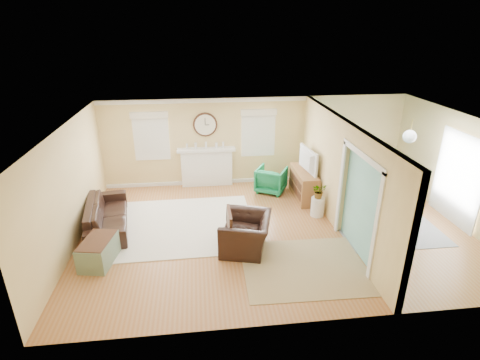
# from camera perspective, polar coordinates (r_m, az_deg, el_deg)

# --- Properties ---
(floor) EXTENTS (9.00, 9.00, 0.00)m
(floor) POSITION_cam_1_polar(r_m,az_deg,el_deg) (9.04, 5.31, -7.54)
(floor) COLOR #A15F2F
(floor) RESTS_ON ground
(wall_back) EXTENTS (9.00, 0.02, 2.60)m
(wall_back) POSITION_cam_1_polar(r_m,az_deg,el_deg) (11.23, 2.48, 5.98)
(wall_back) COLOR tan
(wall_back) RESTS_ON ground
(wall_front) EXTENTS (9.00, 0.02, 2.60)m
(wall_front) POSITION_cam_1_polar(r_m,az_deg,el_deg) (5.90, 11.72, -11.19)
(wall_front) COLOR tan
(wall_front) RESTS_ON ground
(wall_left) EXTENTS (0.02, 6.00, 2.60)m
(wall_left) POSITION_cam_1_polar(r_m,az_deg,el_deg) (8.73, -24.64, -1.25)
(wall_left) COLOR tan
(wall_left) RESTS_ON ground
(wall_right) EXTENTS (0.02, 6.00, 2.60)m
(wall_right) POSITION_cam_1_polar(r_m,az_deg,el_deg) (10.36, 30.78, 1.19)
(wall_right) COLOR tan
(wall_right) RESTS_ON ground
(ceiling) EXTENTS (9.00, 6.00, 0.02)m
(ceiling) POSITION_cam_1_polar(r_m,az_deg,el_deg) (8.05, 5.98, 8.65)
(ceiling) COLOR white
(ceiling) RESTS_ON wall_back
(partition) EXTENTS (0.17, 6.00, 2.60)m
(partition) POSITION_cam_1_polar(r_m,az_deg,el_deg) (9.11, 14.61, 1.52)
(partition) COLOR tan
(partition) RESTS_ON ground
(fireplace) EXTENTS (1.70, 0.30, 1.17)m
(fireplace) POSITION_cam_1_polar(r_m,az_deg,el_deg) (11.22, -5.08, 2.09)
(fireplace) COLOR white
(fireplace) RESTS_ON ground
(wall_clock) EXTENTS (0.70, 0.07, 0.70)m
(wall_clock) POSITION_cam_1_polar(r_m,az_deg,el_deg) (10.92, -5.33, 8.41)
(wall_clock) COLOR #462617
(wall_clock) RESTS_ON wall_back
(window_left) EXTENTS (1.05, 0.13, 1.42)m
(window_left) POSITION_cam_1_polar(r_m,az_deg,el_deg) (11.04, -13.42, 7.00)
(window_left) COLOR white
(window_left) RESTS_ON wall_back
(window_right) EXTENTS (1.05, 0.13, 1.42)m
(window_right) POSITION_cam_1_polar(r_m,az_deg,el_deg) (11.10, 2.80, 7.69)
(window_right) COLOR white
(window_right) RESTS_ON wall_back
(french_doors) EXTENTS (0.06, 1.70, 2.20)m
(french_doors) POSITION_cam_1_polar(r_m,az_deg,el_deg) (10.39, 30.36, 0.15)
(french_doors) COLOR white
(french_doors) RESTS_ON ground
(pendant) EXTENTS (0.30, 0.30, 0.55)m
(pendant) POSITION_cam_1_polar(r_m,az_deg,el_deg) (9.26, 24.43, 6.06)
(pendant) COLOR gold
(pendant) RESTS_ON ceiling
(rug_cream) EXTENTS (3.36, 2.92, 0.02)m
(rug_cream) POSITION_cam_1_polar(r_m,az_deg,el_deg) (9.29, -8.39, -6.75)
(rug_cream) COLOR white
(rug_cream) RESTS_ON floor
(rug_jute) EXTENTS (2.50, 2.06, 0.01)m
(rug_jute) POSITION_cam_1_polar(r_m,az_deg,el_deg) (7.86, 9.74, -12.93)
(rug_jute) COLOR tan
(rug_jute) RESTS_ON floor
(rug_grey) EXTENTS (2.39, 2.98, 0.01)m
(rug_grey) POSITION_cam_1_polar(r_m,az_deg,el_deg) (10.13, 20.12, -5.37)
(rug_grey) COLOR gray
(rug_grey) RESTS_ON floor
(sofa) EXTENTS (1.24, 2.39, 0.66)m
(sofa) POSITION_cam_1_polar(r_m,az_deg,el_deg) (9.49, -19.61, -5.03)
(sofa) COLOR black
(sofa) RESTS_ON floor
(eames_chair) EXTENTS (1.29, 1.39, 0.76)m
(eames_chair) POSITION_cam_1_polar(r_m,az_deg,el_deg) (8.12, 0.90, -8.12)
(eames_chair) COLOR black
(eames_chair) RESTS_ON floor
(green_chair) EXTENTS (1.07, 1.08, 0.73)m
(green_chair) POSITION_cam_1_polar(r_m,az_deg,el_deg) (10.85, 4.77, 0.05)
(green_chair) COLOR #08713B
(green_chair) RESTS_ON floor
(trunk) EXTENTS (0.72, 1.01, 0.53)m
(trunk) POSITION_cam_1_polar(r_m,az_deg,el_deg) (8.27, -20.74, -10.11)
(trunk) COLOR gray
(trunk) RESTS_ON floor
(credenza) EXTENTS (0.49, 1.43, 0.80)m
(credenza) POSITION_cam_1_polar(r_m,az_deg,el_deg) (10.57, 9.63, -0.65)
(credenza) COLOR brown
(credenza) RESTS_ON floor
(tv) EXTENTS (0.28, 1.12, 0.64)m
(tv) POSITION_cam_1_polar(r_m,az_deg,el_deg) (10.30, 9.80, 3.02)
(tv) COLOR black
(tv) RESTS_ON credenza
(garden_stool) EXTENTS (0.34, 0.34, 0.49)m
(garden_stool) POSITION_cam_1_polar(r_m,az_deg,el_deg) (9.71, 11.73, -4.01)
(garden_stool) COLOR white
(garden_stool) RESTS_ON floor
(potted_plant) EXTENTS (0.41, 0.38, 0.39)m
(potted_plant) POSITION_cam_1_polar(r_m,az_deg,el_deg) (9.52, 11.94, -1.62)
(potted_plant) COLOR #337F33
(potted_plant) RESTS_ON garden_stool
(dining_table) EXTENTS (0.97, 1.68, 0.58)m
(dining_table) POSITION_cam_1_polar(r_m,az_deg,el_deg) (10.01, 20.34, -3.94)
(dining_table) COLOR #462617
(dining_table) RESTS_ON floor
(dining_chair_n) EXTENTS (0.49, 0.49, 0.92)m
(dining_chair_n) POSITION_cam_1_polar(r_m,az_deg,el_deg) (10.79, 17.99, -0.18)
(dining_chair_n) COLOR gray
(dining_chair_n) RESTS_ON floor
(dining_chair_s) EXTENTS (0.50, 0.50, 0.97)m
(dining_chair_s) POSITION_cam_1_polar(r_m,az_deg,el_deg) (9.03, 23.53, -5.44)
(dining_chair_s) COLOR gray
(dining_chair_s) RESTS_ON floor
(dining_chair_w) EXTENTS (0.49, 0.49, 1.02)m
(dining_chair_w) POSITION_cam_1_polar(r_m,az_deg,el_deg) (9.61, 16.65, -2.51)
(dining_chair_w) COLOR white
(dining_chair_w) RESTS_ON floor
(dining_chair_e) EXTENTS (0.48, 0.48, 0.86)m
(dining_chair_e) POSITION_cam_1_polar(r_m,az_deg,el_deg) (10.20, 24.25, -2.73)
(dining_chair_e) COLOR gray
(dining_chair_e) RESTS_ON floor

